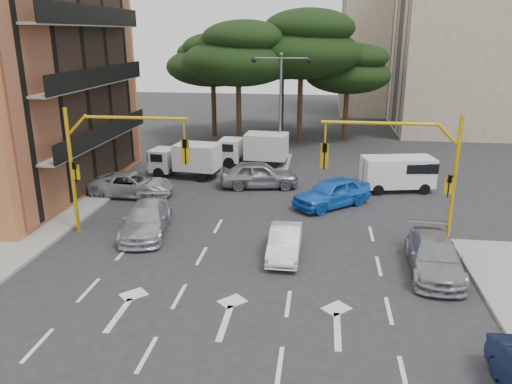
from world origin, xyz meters
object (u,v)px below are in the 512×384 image
at_px(car_silver_parked, 434,256).
at_px(street_lamp_center, 281,90).
at_px(car_silver_cross_b, 259,174).
at_px(box_truck_b, 254,150).
at_px(signal_mast_right, 412,164).
at_px(box_truck_a, 186,160).
at_px(signal_mast_left, 107,154).
at_px(van_white, 397,174).
at_px(car_blue_compact, 332,193).
at_px(car_white_hatch, 285,242).
at_px(car_silver_cross_a, 132,185).
at_px(car_silver_wagon, 146,219).

bearing_deg(car_silver_parked, street_lamp_center, 118.20).
bearing_deg(car_silver_cross_b, box_truck_b, 1.57).
relative_size(signal_mast_right, box_truck_a, 1.29).
relative_size(signal_mast_left, box_truck_a, 1.29).
relative_size(car_silver_cross_b, box_truck_a, 1.04).
bearing_deg(van_white, car_blue_compact, -59.99).
height_order(signal_mast_right, box_truck_b, signal_mast_right).
bearing_deg(signal_mast_right, car_silver_parked, -70.44).
distance_m(signal_mast_left, van_white, 17.13).
xyz_separation_m(signal_mast_right, car_silver_parked, (0.80, -2.24, -3.18)).
distance_m(signal_mast_left, car_white_hatch, 9.10).
bearing_deg(box_truck_b, van_white, -113.13).
height_order(signal_mast_right, street_lamp_center, street_lamp_center).
xyz_separation_m(car_silver_cross_b, car_silver_parked, (8.38, -10.58, -0.12)).
xyz_separation_m(street_lamp_center, car_blue_compact, (3.64, -8.68, -4.63)).
distance_m(car_white_hatch, car_silver_cross_b, 10.09).
relative_size(street_lamp_center, car_blue_compact, 1.67).
bearing_deg(signal_mast_left, car_silver_cross_a, 101.94).
distance_m(signal_mast_right, box_truck_a, 16.43).
distance_m(street_lamp_center, car_silver_wagon, 15.50).
height_order(car_silver_wagon, car_silver_parked, car_silver_wagon).
relative_size(street_lamp_center, car_silver_cross_b, 1.61).
height_order(car_silver_wagon, box_truck_b, box_truck_b).
relative_size(signal_mast_left, van_white, 1.42).
relative_size(car_blue_compact, car_silver_wagon, 0.95).
relative_size(car_silver_wagon, box_truck_b, 1.00).
distance_m(signal_mast_left, car_silver_wagon, 3.56).
bearing_deg(car_silver_cross_b, car_silver_cross_a, 100.70).
distance_m(street_lamp_center, car_blue_compact, 10.50).
xyz_separation_m(signal_mast_left, car_blue_compact, (10.45, 5.32, -3.09)).
bearing_deg(car_white_hatch, box_truck_a, 123.34).
relative_size(box_truck_a, box_truck_b, 0.95).
bearing_deg(box_truck_a, car_silver_parked, -124.90).
relative_size(car_blue_compact, box_truck_a, 1.00).
bearing_deg(car_silver_cross_a, car_silver_cross_b, -68.02).
distance_m(car_silver_parked, van_white, 11.06).
xyz_separation_m(van_white, box_truck_b, (-9.40, 4.61, 0.15)).
xyz_separation_m(street_lamp_center, car_silver_cross_b, (-0.78, -5.67, -4.60)).
bearing_deg(box_truck_a, car_white_hatch, -139.64).
bearing_deg(van_white, car_silver_wagon, -67.43).
relative_size(car_silver_cross_a, car_silver_parked, 1.03).
height_order(car_silver_cross_a, box_truck_a, box_truck_a).
bearing_deg(signal_mast_left, box_truck_a, 85.00).
bearing_deg(van_white, car_silver_cross_b, -98.14).
xyz_separation_m(signal_mast_left, car_silver_cross_a, (-1.20, 5.65, -3.20)).
xyz_separation_m(signal_mast_left, car_silver_parked, (14.40, -2.24, -3.18)).
xyz_separation_m(car_silver_cross_a, car_silver_cross_b, (7.22, 2.69, 0.13)).
bearing_deg(car_silver_cross_b, street_lamp_center, -17.56).
distance_m(signal_mast_left, car_silver_parked, 14.92).
relative_size(street_lamp_center, car_silver_cross_a, 1.57).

